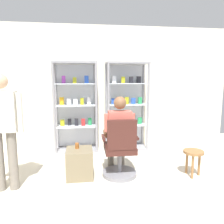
# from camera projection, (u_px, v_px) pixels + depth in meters

# --- Properties ---
(back_wall) EXTENTS (6.00, 0.10, 2.70)m
(back_wall) POSITION_uv_depth(u_px,v_px,m) (100.00, 88.00, 4.92)
(back_wall) COLOR silver
(back_wall) RESTS_ON ground
(display_cabinet_left) EXTENTS (0.90, 0.45, 1.90)m
(display_cabinet_left) POSITION_uv_depth(u_px,v_px,m) (76.00, 107.00, 4.68)
(display_cabinet_left) COLOR gray
(display_cabinet_left) RESTS_ON ground
(display_cabinet_right) EXTENTS (0.90, 0.45, 1.90)m
(display_cabinet_right) POSITION_uv_depth(u_px,v_px,m) (126.00, 105.00, 4.82)
(display_cabinet_right) COLOR gray
(display_cabinet_right) RESTS_ON ground
(office_chair) EXTENTS (0.57, 0.56, 0.96)m
(office_chair) POSITION_uv_depth(u_px,v_px,m) (120.00, 153.00, 3.45)
(office_chair) COLOR slate
(office_chair) RESTS_ON ground
(seated_shopkeeper) EXTENTS (0.49, 0.57, 1.29)m
(seated_shopkeeper) POSITION_uv_depth(u_px,v_px,m) (119.00, 131.00, 3.56)
(seated_shopkeeper) COLOR slate
(seated_shopkeeper) RESTS_ON ground
(storage_crate) EXTENTS (0.41, 0.45, 0.45)m
(storage_crate) POSITION_uv_depth(u_px,v_px,m) (80.00, 163.00, 3.48)
(storage_crate) COLOR #72664C
(storage_crate) RESTS_ON ground
(tea_glass) EXTENTS (0.06, 0.06, 0.09)m
(tea_glass) POSITION_uv_depth(u_px,v_px,m) (77.00, 146.00, 3.48)
(tea_glass) COLOR brown
(tea_glass) RESTS_ON storage_crate
(standing_customer) EXTENTS (0.52, 0.24, 1.63)m
(standing_customer) POSITION_uv_depth(u_px,v_px,m) (3.00, 125.00, 2.97)
(standing_customer) COLOR slate
(standing_customer) RESTS_ON ground
(wooden_stool) EXTENTS (0.32, 0.32, 0.42)m
(wooden_stool) POSITION_uv_depth(u_px,v_px,m) (193.00, 156.00, 3.49)
(wooden_stool) COLOR olive
(wooden_stool) RESTS_ON ground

